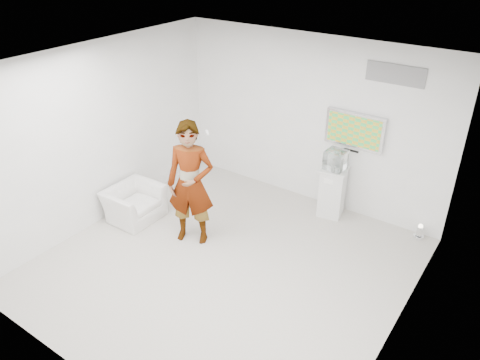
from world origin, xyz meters
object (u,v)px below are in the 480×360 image
at_px(tv, 355,130).
at_px(person, 191,184).
at_px(floor_uplight, 419,232).
at_px(armchair, 134,203).
at_px(pedestal, 332,192).

height_order(tv, person, person).
bearing_deg(tv, person, -127.37).
relative_size(tv, person, 0.49).
xyz_separation_m(tv, floor_uplight, (1.34, -0.11, -1.42)).
relative_size(tv, armchair, 1.12).
bearing_deg(tv, floor_uplight, -4.59).
relative_size(person, armchair, 2.27).
distance_m(armchair, floor_uplight, 4.79).
height_order(tv, floor_uplight, tv).
height_order(person, armchair, person).
distance_m(armchair, pedestal, 3.43).
height_order(person, floor_uplight, person).
height_order(pedestal, floor_uplight, pedestal).
bearing_deg(person, floor_uplight, 10.80).
bearing_deg(floor_uplight, armchair, -152.52).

